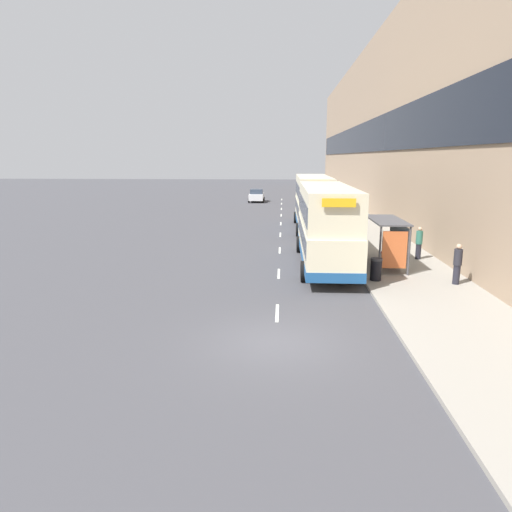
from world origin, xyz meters
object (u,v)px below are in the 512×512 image
bus_shelter (391,235)px  pedestrian_at_shelter (457,264)px  double_decker_bus_near (326,224)px  car_0 (257,196)px  litter_bin (376,269)px  double_decker_bus_ahead (313,201)px  pedestrian_1 (419,243)px

bus_shelter → pedestrian_at_shelter: 3.96m
double_decker_bus_near → car_0: 36.74m
car_0 → litter_bin: car_0 is taller
bus_shelter → double_decker_bus_near: (-3.30, 0.69, 0.41)m
double_decker_bus_near → double_decker_bus_ahead: same height
car_0 → litter_bin: size_ratio=3.83×
double_decker_bus_ahead → litter_bin: (1.95, -16.25, -1.62)m
litter_bin → double_decker_bus_ahead: bearing=96.9°
car_0 → double_decker_bus_ahead: bearing=104.3°
pedestrian_1 → double_decker_bus_ahead: bearing=114.6°
double_decker_bus_ahead → car_0: 24.15m
pedestrian_1 → litter_bin: size_ratio=1.75×
pedestrian_1 → litter_bin: pedestrian_1 is taller
pedestrian_at_shelter → car_0: bearing=105.9°
double_decker_bus_ahead → double_decker_bus_near: bearing=-90.5°
double_decker_bus_near → litter_bin: size_ratio=10.19×
pedestrian_1 → bus_shelter: bearing=-134.8°
car_0 → pedestrian_1: pedestrian_1 is taller
pedestrian_at_shelter → litter_bin: (-3.52, 0.46, -0.42)m
bus_shelter → double_decker_bus_near: double_decker_bus_near is taller
bus_shelter → double_decker_bus_near: size_ratio=0.39×
double_decker_bus_near → pedestrian_at_shelter: 6.88m
pedestrian_at_shelter → litter_bin: size_ratio=1.77×
double_decker_bus_near → car_0: (-5.81, 36.25, -1.44)m
double_decker_bus_ahead → pedestrian_at_shelter: (5.47, -16.71, -1.20)m
double_decker_bus_ahead → litter_bin: bearing=-83.1°
bus_shelter → pedestrian_at_shelter: (2.29, -3.13, -0.79)m
bus_shelter → car_0: size_ratio=1.04×
bus_shelter → pedestrian_at_shelter: bearing=-53.7°
double_decker_bus_ahead → car_0: size_ratio=2.74×
double_decker_bus_ahead → pedestrian_1: bearing=-65.4°
litter_bin → car_0: bearing=101.3°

